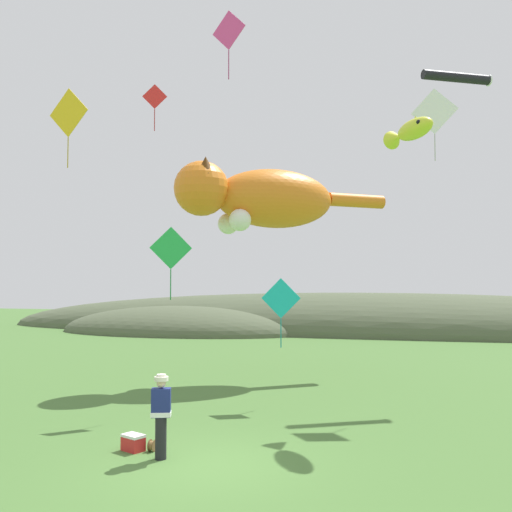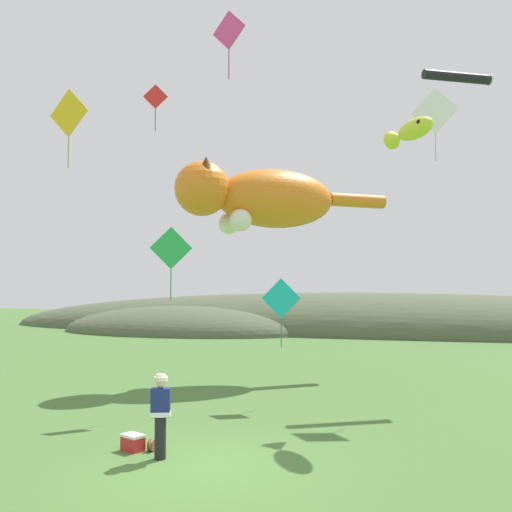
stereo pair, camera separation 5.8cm
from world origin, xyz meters
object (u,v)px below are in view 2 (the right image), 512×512
kite_spool (152,445)px  kite_tube_streamer (458,77)px  festival_attendant (160,413)px  kite_diamond_teal (281,299)px  kite_giant_cat (260,198)px  kite_diamond_white (435,111)px  picnic_cooler (133,442)px  kite_diamond_gold (69,113)px  kite_diamond_pink (229,31)px  kite_diamond_red (155,97)px  kite_fish_windsock (411,131)px  kite_diamond_green (171,249)px

kite_spool → kite_tube_streamer: bearing=55.6°
festival_attendant → kite_diamond_teal: bearing=78.6°
kite_giant_cat → kite_diamond_white: (6.65, -2.20, 2.31)m
picnic_cooler → kite_giant_cat: (0.08, 10.22, 6.92)m
picnic_cooler → kite_tube_streamer: 17.24m
kite_tube_streamer → kite_diamond_gold: 14.06m
kite_diamond_gold → kite_giant_cat: bearing=64.3°
kite_tube_streamer → kite_diamond_pink: size_ratio=1.24×
kite_diamond_white → kite_giant_cat: bearing=161.7°
kite_spool → festival_attendant: bearing=-47.4°
festival_attendant → kite_diamond_gold: size_ratio=0.76×
festival_attendant → kite_diamond_red: kite_diamond_red is taller
kite_fish_windsock → kite_diamond_white: 3.01m
kite_diamond_gold → kite_diamond_pink: bearing=21.6°
kite_spool → kite_diamond_red: size_ratio=0.14×
festival_attendant → kite_tube_streamer: bearing=58.3°
kite_spool → kite_diamond_red: kite_diamond_red is taller
kite_diamond_pink → picnic_cooler: bearing=-99.8°
picnic_cooler → kite_fish_windsock: bearing=42.1°
kite_tube_streamer → kite_diamond_gold: (-11.22, -8.00, -2.76)m
festival_attendant → kite_tube_streamer: size_ratio=0.68×
kite_diamond_red → kite_diamond_gold: kite_diamond_red is taller
kite_fish_windsock → kite_tube_streamer: kite_tube_streamer is taller
kite_diamond_teal → kite_diamond_white: bearing=27.3°
kite_diamond_white → kite_tube_streamer: bearing=70.6°
picnic_cooler → kite_giant_cat: 12.34m
kite_giant_cat → kite_fish_windsock: size_ratio=3.63×
kite_diamond_teal → picnic_cooler: bearing=-110.1°
kite_giant_cat → kite_tube_streamer: (7.57, 0.41, 4.30)m
kite_spool → kite_diamond_green: (-1.29, 3.76, 4.60)m
kite_spool → kite_diamond_green: 6.08m
kite_tube_streamer → kite_diamond_pink: (-6.90, -6.29, -0.11)m
kite_diamond_teal → kite_diamond_gold: (-5.61, -2.97, 5.41)m
festival_attendant → kite_diamond_white: 13.29m
kite_diamond_pink → kite_diamond_white: (5.98, 3.68, -1.88)m
festival_attendant → kite_diamond_gold: 9.36m
kite_diamond_red → kite_diamond_green: kite_diamond_red is taller
kite_spool → kite_diamond_white: bearing=51.6°
kite_diamond_red → kite_diamond_pink: size_ratio=0.90×
kite_diamond_pink → kite_spool: bearing=-94.4°
kite_diamond_green → picnic_cooler: bearing=-77.4°
kite_tube_streamer → kite_diamond_red: kite_diamond_red is taller
kite_giant_cat → kite_fish_windsock: (5.89, -4.82, 1.03)m
kite_spool → kite_diamond_teal: size_ratio=0.12×
kite_diamond_teal → kite_fish_windsock: bearing=-2.9°
festival_attendant → picnic_cooler: (-0.84, 0.38, -0.77)m
kite_diamond_white → kite_diamond_teal: 8.13m
kite_diamond_teal → kite_diamond_green: size_ratio=0.99×
kite_diamond_red → kite_diamond_teal: (6.02, -3.47, -7.98)m
kite_giant_cat → kite_diamond_teal: kite_giant_cat is taller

